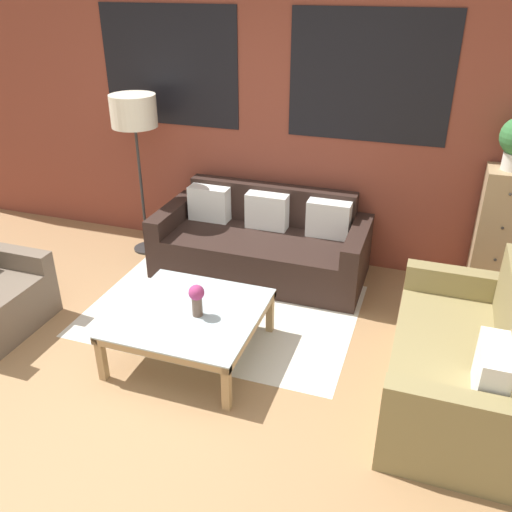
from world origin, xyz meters
The scene contains 9 objects.
ground_plane centered at (0.00, 0.00, 0.00)m, with size 16.00×16.00×0.00m, color #9E754C.
wall_back_brick centered at (0.00, 2.44, 1.41)m, with size 8.40×0.09×2.80m.
rug centered at (0.04, 1.17, 0.00)m, with size 2.24×1.59×0.00m.
couch_dark centered at (0.14, 1.95, 0.29)m, with size 1.98×0.88×0.78m.
settee_vintage centered at (1.96, 0.64, 0.31)m, with size 0.80×1.57×0.92m.
coffee_table centered at (0.04, 0.54, 0.33)m, with size 1.02×1.02×0.38m.
floor_lamp centered at (-1.16, 2.01, 1.40)m, with size 0.44×0.44×1.60m.
drawer_cabinet centered at (2.19, 2.18, 0.59)m, with size 0.37×0.37×1.18m.
flower_vase centered at (0.12, 0.52, 0.52)m, with size 0.12×0.12×0.25m.
Camera 1 is at (1.59, -2.47, 2.57)m, focal length 38.00 mm.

